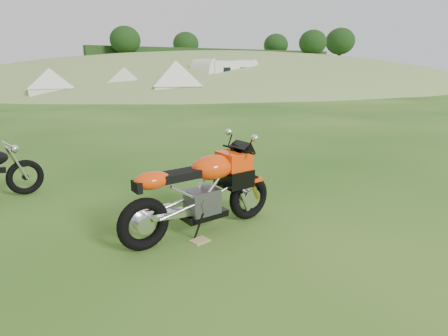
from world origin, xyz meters
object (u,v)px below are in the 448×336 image
tent_mid (125,81)px  tent_left (51,82)px  plywood_board (200,241)px  sport_motorcycle (201,186)px  caravan (226,77)px  tent_right (176,79)px

tent_mid → tent_left: bearing=-171.8°
plywood_board → tent_mid: bearing=75.6°
sport_motorcycle → caravan: size_ratio=0.39×
sport_motorcycle → plywood_board: size_ratio=9.95×
tent_right → caravan: size_ratio=0.54×
plywood_board → tent_mid: tent_mid is taller
plywood_board → tent_mid: 22.39m
plywood_board → tent_right: bearing=66.8°
plywood_board → tent_mid: (5.55, 21.66, 1.11)m
tent_left → tent_mid: tent_mid is taller
tent_right → sport_motorcycle: bearing=-93.6°
sport_motorcycle → tent_mid: bearing=70.6°
plywood_board → tent_right: tent_right is taller
sport_motorcycle → caravan: 24.62m
caravan → sport_motorcycle: bearing=-135.9°
tent_right → tent_left: bearing=173.8°
tent_right → caravan: bearing=41.5°
plywood_board → tent_right: 20.86m
sport_motorcycle → plywood_board: sport_motorcycle is taller
sport_motorcycle → caravan: bearing=52.9°
tent_left → tent_mid: (4.48, -0.90, 0.01)m
tent_right → caravan: 5.32m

